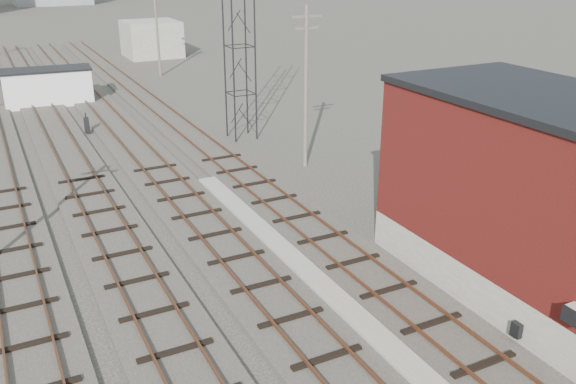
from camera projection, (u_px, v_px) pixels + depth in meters
ground at (89, 78)px, 59.03m from camera, size 320.00×320.00×0.00m
track_right at (180, 127)px, 42.67m from camera, size 3.20×90.00×0.39m
track_mid_right at (123, 134)px, 40.99m from camera, size 3.20×90.00×0.39m
track_mid_left at (61, 142)px, 39.31m from camera, size 3.20×90.00×0.39m
platform_curb at (345, 309)px, 21.13m from camera, size 0.90×28.00×0.26m
brick_building at (551, 200)px, 21.11m from camera, size 6.54×12.20×7.22m
lattice_tower at (239, 22)px, 37.86m from camera, size 1.60×1.60×15.00m
utility_pole_right_a at (306, 84)px, 33.49m from camera, size 1.80×0.24×9.00m
utility_pole_right_b at (157, 26)px, 58.32m from camera, size 1.80×0.24×9.00m
shed_right at (152, 39)px, 70.34m from camera, size 6.00×6.00×4.00m
switch_stand at (87, 125)px, 41.12m from camera, size 0.38×0.38×1.38m
site_trailer at (48, 86)px, 48.75m from camera, size 7.04×3.49×2.88m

